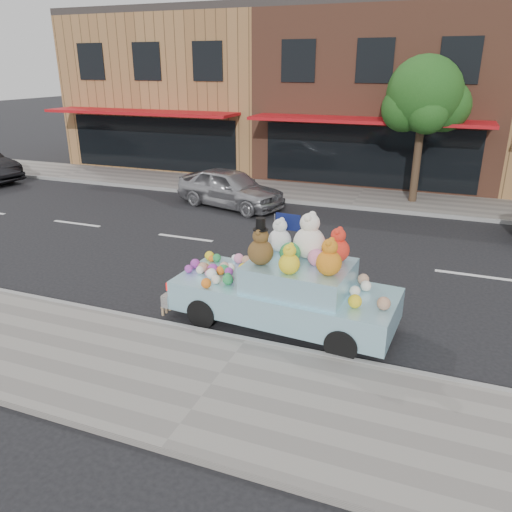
% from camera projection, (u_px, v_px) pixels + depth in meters
% --- Properties ---
extents(ground, '(120.00, 120.00, 0.00)m').
position_uv_depth(ground, '(315.00, 255.00, 13.59)').
color(ground, black).
rests_on(ground, ground).
extents(near_sidewalk, '(60.00, 3.00, 0.12)m').
position_uv_depth(near_sidewalk, '(211.00, 387.00, 7.90)').
color(near_sidewalk, gray).
rests_on(near_sidewalk, ground).
extents(far_sidewalk, '(60.00, 3.00, 0.12)m').
position_uv_depth(far_sidewalk, '(358.00, 198.00, 19.23)').
color(far_sidewalk, gray).
rests_on(far_sidewalk, ground).
extents(near_kerb, '(60.00, 0.12, 0.13)m').
position_uv_depth(near_kerb, '(247.00, 341.00, 9.20)').
color(near_kerb, gray).
rests_on(near_kerb, ground).
extents(far_kerb, '(60.00, 0.12, 0.13)m').
position_uv_depth(far_kerb, '(351.00, 207.00, 17.92)').
color(far_kerb, gray).
rests_on(far_kerb, ground).
extents(storefront_left, '(10.00, 9.80, 7.30)m').
position_uv_depth(storefront_left, '(191.00, 90.00, 26.08)').
color(storefront_left, '#986C40').
rests_on(storefront_left, ground).
extents(storefront_mid, '(10.00, 9.80, 7.30)m').
position_uv_depth(storefront_mid, '(385.00, 93.00, 22.73)').
color(storefront_mid, brown).
rests_on(storefront_mid, ground).
extents(street_tree, '(3.00, 2.70, 5.22)m').
position_uv_depth(street_tree, '(425.00, 100.00, 17.30)').
color(street_tree, '#38281C').
rests_on(street_tree, ground).
extents(car_silver, '(4.40, 2.69, 1.40)m').
position_uv_depth(car_silver, '(230.00, 188.00, 17.97)').
color(car_silver, '#A5A5AA').
rests_on(car_silver, ground).
extents(art_car, '(4.60, 2.06, 2.25)m').
position_uv_depth(art_car, '(286.00, 287.00, 9.67)').
color(art_car, black).
rests_on(art_car, ground).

